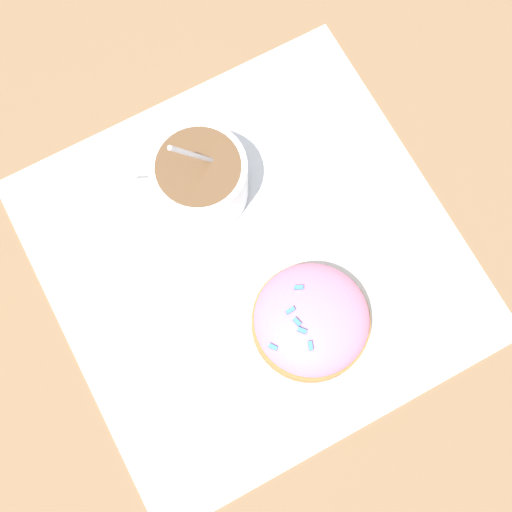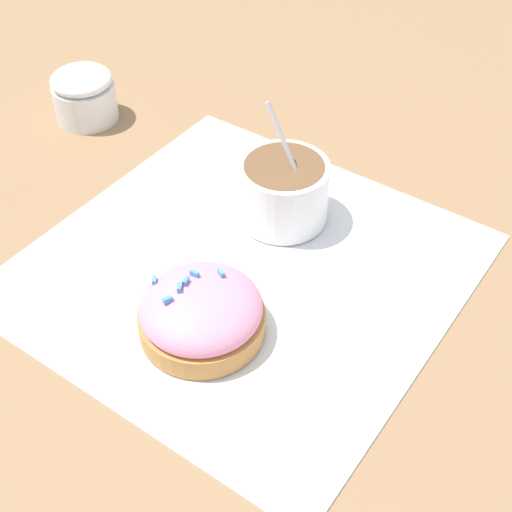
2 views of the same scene
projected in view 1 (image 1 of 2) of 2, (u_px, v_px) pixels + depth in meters
The scene contains 4 objects.
ground_plane at pixel (252, 258), 0.60m from camera, with size 3.00×3.00×0.00m, color #93704C.
paper_napkin at pixel (252, 257), 0.60m from camera, with size 0.33×0.34×0.00m.
coffee_cup at pixel (199, 178), 0.58m from camera, with size 0.08×0.10×0.11m.
frosted_pastry at pixel (311, 320), 0.57m from camera, with size 0.10×0.10×0.05m.
Camera 1 is at (-0.14, 0.07, 0.58)m, focal length 50.00 mm.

